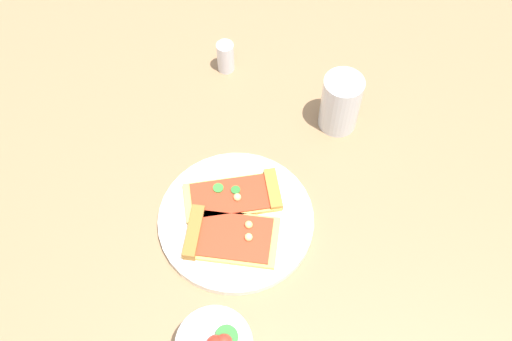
{
  "coord_description": "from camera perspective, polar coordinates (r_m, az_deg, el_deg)",
  "views": [
    {
      "loc": [
        -0.38,
        -0.28,
        0.85
      ],
      "look_at": [
        0.06,
        -0.03,
        0.03
      ],
      "focal_mm": 40.72,
      "sensor_mm": 36.0,
      "label": 1
    }
  ],
  "objects": [
    {
      "name": "pepper_shaker",
      "position": [
        1.11,
        -3.03,
        11.28
      ],
      "size": [
        0.03,
        0.03,
        0.08
      ],
      "color": "silver",
      "rests_on": "ground_plane"
    },
    {
      "name": "ground_plane",
      "position": [
        0.97,
        -3.24,
        -2.72
      ],
      "size": [
        2.4,
        2.4,
        0.0
      ],
      "primitive_type": "plane",
      "color": "#93704C",
      "rests_on": "ground"
    },
    {
      "name": "pizza_slice_near",
      "position": [
        0.92,
        -3.04,
        -6.47
      ],
      "size": [
        0.14,
        0.17,
        0.02
      ],
      "color": "#E5B256",
      "rests_on": "plate"
    },
    {
      "name": "pizza_slice_far",
      "position": [
        0.95,
        -1.69,
        -2.4
      ],
      "size": [
        0.15,
        0.17,
        0.02
      ],
      "color": "#E5B256",
      "rests_on": "plate"
    },
    {
      "name": "plate",
      "position": [
        0.94,
        -1.97,
        -4.86
      ],
      "size": [
        0.25,
        0.25,
        0.01
      ],
      "primitive_type": "cylinder",
      "color": "white",
      "rests_on": "ground_plane"
    },
    {
      "name": "soda_glass",
      "position": [
        1.03,
        8.27,
        6.42
      ],
      "size": [
        0.07,
        0.07,
        0.11
      ],
      "color": "silver",
      "rests_on": "ground_plane"
    }
  ]
}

